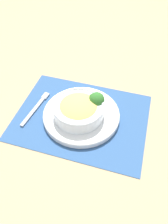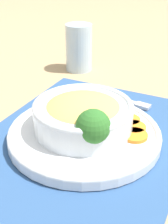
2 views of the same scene
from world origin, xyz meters
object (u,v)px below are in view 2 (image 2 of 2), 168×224
(broccoli_floret, at_px, (93,128))
(water_glass, at_px, (79,50))
(bowl, at_px, (83,114))
(fork, at_px, (120,99))

(broccoli_floret, distance_m, water_glass, 0.42)
(water_glass, bearing_deg, bowl, 26.17)
(bowl, height_order, fork, bowl)
(fork, bearing_deg, broccoli_floret, 16.26)
(bowl, xyz_separation_m, fork, (-0.17, 0.02, -0.04))
(broccoli_floret, bearing_deg, fork, -173.46)
(water_glass, bearing_deg, broccoli_floret, 28.14)
(bowl, distance_m, fork, 0.17)
(bowl, relative_size, broccoli_floret, 2.45)
(bowl, distance_m, broccoli_floret, 0.07)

